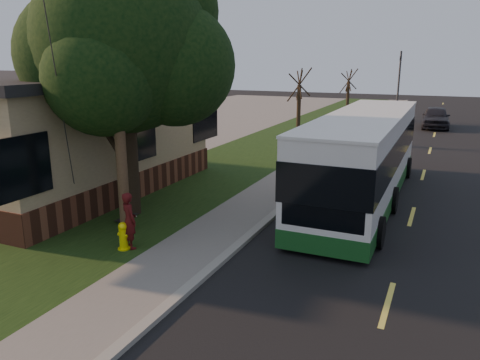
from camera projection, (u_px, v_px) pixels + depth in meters
name	position (u px, v px, depth m)	size (l,w,h in m)	color
ground	(213.00, 269.00, 11.12)	(120.00, 120.00, 0.00)	black
road	(420.00, 186.00, 18.38)	(8.00, 80.00, 0.01)	black
curb	(321.00, 175.00, 19.95)	(0.25, 80.00, 0.12)	gray
sidewalk	(298.00, 173.00, 20.35)	(2.00, 80.00, 0.08)	slate
grass_verge	(226.00, 166.00, 21.73)	(5.00, 80.00, 0.07)	black
building_lot	(62.00, 150.00, 25.68)	(15.00, 80.00, 0.04)	slate
fire_hydrant	(123.00, 236.00, 12.04)	(0.32, 0.32, 0.74)	yellow
utility_pole	(115.00, 68.00, 12.14)	(2.86, 3.21, 9.07)	#473321
leafy_tree	(126.00, 48.00, 13.81)	(6.30, 6.00, 7.80)	black
bare_tree_near	(299.00, 105.00, 27.87)	(1.38, 1.21, 4.31)	black
bare_tree_far	(348.00, 95.00, 38.31)	(1.38, 1.21, 4.03)	black
traffic_signal	(399.00, 79.00, 40.17)	(0.18, 0.22, 5.50)	#2D2D30
transit_bus	(364.00, 155.00, 16.10)	(2.61, 11.30, 3.06)	silver
skateboarder	(129.00, 220.00, 12.04)	(0.55, 0.36, 1.50)	#450D0E
skateboard_main	(127.00, 218.00, 14.35)	(0.29, 0.89, 0.08)	black
dumpster	(68.00, 162.00, 19.33)	(1.74, 1.49, 1.36)	#12301F
distant_car	(436.00, 117.00, 33.72)	(1.82, 4.53, 1.54)	black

